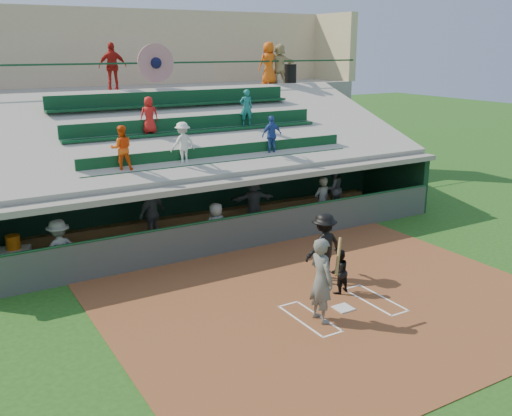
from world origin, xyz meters
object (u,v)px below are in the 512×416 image
home_plate (343,308)px  white_table (15,262)px  catcher (339,271)px  trash_bin (290,74)px  batter_at_plate (321,280)px  water_cooler (13,242)px

home_plate → white_table: (-6.58, 6.37, 0.39)m
home_plate → white_table: white_table is taller
home_plate → catcher: 1.12m
catcher → trash_bin: (6.16, 11.55, 4.41)m
batter_at_plate → trash_bin: (7.51, 12.57, 3.98)m
home_plate → trash_bin: trash_bin is taller
batter_at_plate → trash_bin: 15.17m
white_table → trash_bin: trash_bin is taller
white_table → trash_bin: (13.23, 6.01, 4.60)m
catcher → home_plate: bearing=49.1°
home_plate → water_cooler: (-6.56, 6.38, 0.96)m
water_cooler → trash_bin: size_ratio=0.46×
catcher → batter_at_plate: bearing=27.0°
batter_at_plate → trash_bin: bearing=59.2°
catcher → trash_bin: trash_bin is taller
white_table → water_cooler: (0.01, 0.01, 0.58)m
catcher → water_cooler: bearing=-48.5°
water_cooler → white_table: bearing=-134.6°
batter_at_plate → white_table: (-5.72, 6.56, -0.62)m
batter_at_plate → water_cooler: size_ratio=5.22×
home_plate → batter_at_plate: batter_at_plate is taller
catcher → trash_bin: size_ratio=1.40×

